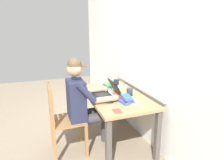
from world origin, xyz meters
TOP-DOWN VIEW (x-y plane):
  - ground_plane at (0.00, 0.00)m, footprint 8.00×8.00m
  - back_wall at (-0.00, 0.44)m, footprint 6.00×0.08m
  - desk at (0.00, 0.00)m, footprint 1.30×0.73m
  - seated_person at (0.05, -0.44)m, footprint 0.50×0.60m
  - wooden_chair at (0.05, -0.72)m, footprint 0.42×0.42m
  - laptop at (0.02, -0.11)m, footprint 0.33×0.34m
  - computer_mouse at (0.26, -0.17)m, footprint 0.06×0.10m
  - coffee_mug_white at (-0.51, -0.04)m, footprint 0.11×0.07m
  - coffee_mug_dark at (-0.43, 0.20)m, footprint 0.12×0.08m
  - coffee_mug_spare at (0.10, 0.18)m, footprint 0.12×0.08m
  - book_stack_main at (0.31, 0.03)m, footprint 0.22×0.17m
  - book_stack_side at (-0.30, 0.02)m, footprint 0.19×0.15m
  - paper_pile_near_laptop at (-0.41, 0.20)m, footprint 0.28×0.23m
  - paper_pile_back_corner at (-0.12, -0.10)m, footprint 0.27×0.20m
  - paper_pile_side at (0.29, 0.08)m, footprint 0.25×0.18m
  - landscape_photo_print at (0.52, -0.18)m, footprint 0.13×0.10m

SIDE VIEW (x-z plane):
  - ground_plane at x=0.00m, z-range 0.00..0.00m
  - wooden_chair at x=0.05m, z-range -0.01..0.94m
  - desk at x=0.00m, z-range 0.25..0.95m
  - seated_person at x=0.05m, z-range 0.06..1.32m
  - landscape_photo_print at x=0.52m, z-range 0.70..0.70m
  - paper_pile_near_laptop at x=-0.41m, z-range 0.70..0.71m
  - paper_pile_side at x=0.29m, z-range 0.70..0.71m
  - paper_pile_back_corner at x=-0.12m, z-range 0.70..0.71m
  - computer_mouse at x=0.26m, z-range 0.70..0.73m
  - book_stack_side at x=-0.30m, z-range 0.70..0.77m
  - book_stack_main at x=0.31m, z-range 0.70..0.78m
  - coffee_mug_dark at x=-0.43m, z-range 0.70..0.79m
  - coffee_mug_white at x=-0.51m, z-range 0.70..0.80m
  - laptop at x=0.02m, z-range 0.64..0.86m
  - coffee_mug_spare at x=0.10m, z-range 0.70..0.80m
  - back_wall at x=0.00m, z-range 0.00..2.60m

